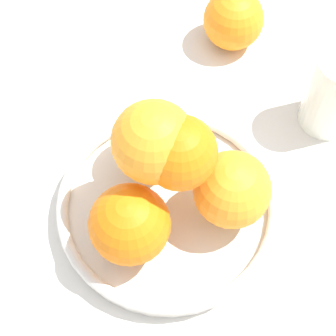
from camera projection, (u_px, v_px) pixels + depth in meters
The scene contains 5 objects.
ground_plane at pixel (168, 213), 0.62m from camera, with size 4.00×4.00×0.00m, color silver.
fruit_bowl at pixel (168, 207), 0.60m from camera, with size 0.24×0.24×0.03m.
orange_pile at pixel (169, 174), 0.54m from camera, with size 0.17×0.18×0.14m.
stray_orange at pixel (234, 20), 0.70m from camera, with size 0.08×0.08×0.08m, color orange.
drinking_glass at pixel (335, 92), 0.63m from camera, with size 0.06×0.06×0.10m, color silver.
Camera 1 is at (0.26, -0.01, 0.56)m, focal length 60.00 mm.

